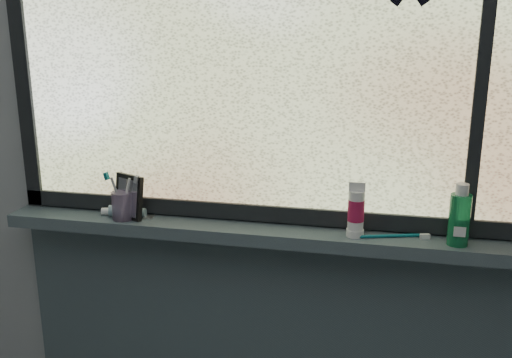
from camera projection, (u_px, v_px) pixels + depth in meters
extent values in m
cube|color=#9EA3A8|center=(264.00, 147.00, 1.73)|extent=(3.00, 0.01, 2.50)
cube|color=#43535A|center=(258.00, 233.00, 1.73)|extent=(1.62, 0.14, 0.04)
cube|color=silver|center=(262.00, 53.00, 1.63)|extent=(1.50, 0.01, 1.00)
cube|color=black|center=(262.00, 212.00, 1.76)|extent=(1.60, 0.03, 0.05)
cube|color=black|center=(21.00, 51.00, 1.79)|extent=(0.05, 0.03, 1.10)
cube|color=black|center=(484.00, 56.00, 1.50)|extent=(0.03, 0.03, 1.00)
cube|color=black|center=(129.00, 197.00, 1.78)|extent=(0.12, 0.10, 0.14)
cylinder|color=#B793C3|center=(123.00, 206.00, 1.78)|extent=(0.07, 0.07, 0.09)
cylinder|color=#1D9655|center=(460.00, 215.00, 1.56)|extent=(0.07, 0.07, 0.14)
cylinder|color=silver|center=(356.00, 208.00, 1.62)|extent=(0.06, 0.06, 0.11)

